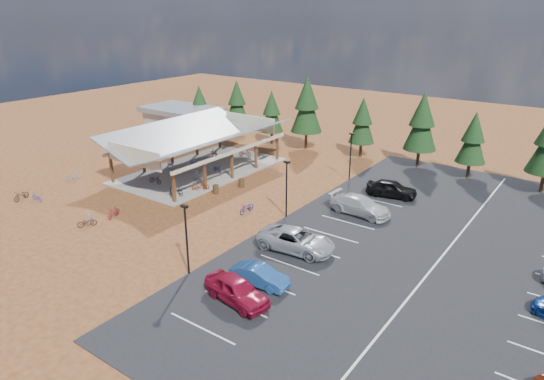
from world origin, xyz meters
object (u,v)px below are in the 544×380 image
(bike_5, at_px, (199,175))
(bike_9, at_px, (74,176))
(lamp_post_1, at_px, (286,185))
(bike_2, at_px, (195,163))
(trash_bin_1, at_px, (242,183))
(bike_10, at_px, (37,197))
(lamp_post_2, at_px, (351,153))
(car_1, at_px, (260,276))
(lamp_post_0, at_px, (186,235))
(bike_15, at_px, (200,186))
(bike_7, at_px, (245,153))
(car_4, at_px, (392,188))
(bike_3, at_px, (214,153))
(bike_11, at_px, (114,212))
(bike_4, at_px, (176,190))
(bike_12, at_px, (87,222))
(car_3, at_px, (360,205))
(outbuilding, at_px, (182,120))
(bike_8, at_px, (21,195))
(trash_bin_0, at_px, (216,189))
(bike_1, at_px, (171,164))
(bike_pavilion, at_px, (199,138))
(car_0, at_px, (237,290))
(bike_13, at_px, (90,217))
(bike_14, at_px, (247,208))
(car_2, at_px, (296,240))
(bike_6, at_px, (217,169))

(bike_5, height_order, bike_9, bike_5)
(lamp_post_1, height_order, bike_2, lamp_post_1)
(lamp_post_1, bearing_deg, trash_bin_1, 155.92)
(bike_2, relative_size, bike_10, 0.98)
(bike_2, bearing_deg, lamp_post_2, -69.11)
(lamp_post_2, xyz_separation_m, car_1, (4.88, -22.31, -2.27))
(lamp_post_0, height_order, bike_15, lamp_post_0)
(bike_7, distance_m, car_4, 19.97)
(bike_5, bearing_deg, bike_3, 16.09)
(bike_11, bearing_deg, lamp_post_0, -30.92)
(bike_4, relative_size, bike_12, 1.20)
(lamp_post_0, distance_m, car_3, 17.16)
(lamp_post_1, distance_m, bike_7, 18.79)
(lamp_post_0, distance_m, lamp_post_1, 12.00)
(outbuilding, distance_m, bike_8, 28.23)
(trash_bin_1, height_order, bike_15, bike_15)
(trash_bin_0, distance_m, bike_1, 9.84)
(bike_pavilion, distance_m, bike_8, 18.54)
(bike_9, xyz_separation_m, bike_12, (11.30, -6.19, -0.07))
(trash_bin_0, relative_size, car_0, 0.19)
(lamp_post_0, xyz_separation_m, bike_12, (-12.43, 0.54, -2.57))
(trash_bin_1, bearing_deg, bike_4, -123.24)
(bike_3, xyz_separation_m, car_1, (22.12, -20.05, 0.11))
(bike_1, bearing_deg, bike_13, -147.73)
(bike_12, bearing_deg, bike_2, -47.63)
(bike_14, bearing_deg, bike_9, -169.09)
(bike_2, height_order, bike_7, bike_7)
(bike_3, bearing_deg, car_4, -72.40)
(bike_12, distance_m, bike_13, 1.01)
(bike_7, height_order, bike_14, bike_7)
(lamp_post_0, bearing_deg, bike_12, 177.51)
(bike_12, bearing_deg, bike_10, 24.67)
(bike_7, height_order, car_3, car_3)
(trash_bin_0, distance_m, car_0, 19.12)
(bike_8, height_order, bike_13, bike_8)
(bike_9, bearing_deg, car_1, -160.88)
(bike_5, height_order, bike_10, bike_5)
(outbuilding, height_order, lamp_post_2, lamp_post_2)
(lamp_post_1, bearing_deg, bike_11, -143.62)
(bike_9, distance_m, bike_10, 6.08)
(trash_bin_0, height_order, bike_11, bike_11)
(lamp_post_1, distance_m, bike_13, 17.13)
(bike_pavilion, height_order, bike_2, bike_pavilion)
(bike_4, bearing_deg, car_2, -97.12)
(bike_13, height_order, bike_14, bike_14)
(trash_bin_0, distance_m, bike_13, 12.13)
(bike_3, height_order, bike_8, bike_3)
(lamp_post_0, height_order, bike_9, lamp_post_0)
(bike_5, height_order, bike_15, bike_5)
(lamp_post_1, relative_size, bike_6, 3.39)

